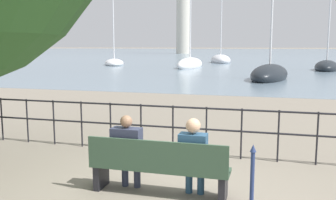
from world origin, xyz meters
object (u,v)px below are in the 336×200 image
(seated_person_left, at_px, (127,149))
(sailboat_2, at_px, (327,67))
(sailboat_0, at_px, (221,60))
(harbor_lighthouse, at_px, (183,17))
(closed_umbrella, at_px, (252,172))
(sailboat_3, at_px, (190,64))
(park_bench, at_px, (158,167))
(seated_person_right, at_px, (193,154))
(sailboat_4, at_px, (270,74))
(sailboat_5, at_px, (114,63))

(seated_person_left, distance_m, sailboat_2, 33.82)
(sailboat_0, relative_size, sailboat_2, 1.28)
(harbor_lighthouse, bearing_deg, closed_umbrella, -76.20)
(sailboat_3, bearing_deg, seated_person_left, -71.74)
(sailboat_2, bearing_deg, sailboat_3, -173.55)
(park_bench, height_order, seated_person_right, seated_person_right)
(sailboat_4, relative_size, harbor_lighthouse, 0.45)
(harbor_lighthouse, bearing_deg, sailboat_0, -71.93)
(sailboat_3, bearing_deg, seated_person_right, -69.99)
(park_bench, height_order, sailboat_2, sailboat_2)
(seated_person_left, height_order, closed_umbrella, seated_person_left)
(park_bench, distance_m, harbor_lighthouse, 108.16)
(sailboat_3, bearing_deg, closed_umbrella, -68.59)
(park_bench, bearing_deg, seated_person_right, 8.55)
(sailboat_0, xyz_separation_m, sailboat_5, (-11.56, -9.75, -0.10))
(sailboat_3, relative_size, harbor_lighthouse, 0.39)
(seated_person_left, bearing_deg, sailboat_5, 114.01)
(sailboat_0, relative_size, harbor_lighthouse, 0.51)
(closed_umbrella, xyz_separation_m, sailboat_0, (-6.68, 46.40, -0.14))
(sailboat_3, bearing_deg, sailboat_0, 90.90)
(sailboat_2, bearing_deg, seated_person_right, -91.83)
(closed_umbrella, relative_size, sailboat_2, 0.10)
(closed_umbrella, bearing_deg, sailboat_4, 89.85)
(closed_umbrella, relative_size, sailboat_0, 0.08)
(seated_person_right, relative_size, sailboat_5, 0.13)
(park_bench, height_order, sailboat_3, sailboat_3)
(seated_person_left, height_order, sailboat_4, sailboat_4)
(sailboat_3, distance_m, harbor_lighthouse, 74.11)
(sailboat_3, height_order, harbor_lighthouse, harbor_lighthouse)
(sailboat_4, bearing_deg, sailboat_0, 114.45)
(closed_umbrella, distance_m, sailboat_3, 34.62)
(closed_umbrella, height_order, harbor_lighthouse, harbor_lighthouse)
(park_bench, bearing_deg, sailboat_0, 96.47)
(park_bench, relative_size, seated_person_right, 1.78)
(closed_umbrella, height_order, sailboat_3, sailboat_3)
(park_bench, distance_m, sailboat_3, 34.31)
(park_bench, distance_m, closed_umbrella, 1.42)
(sailboat_3, distance_m, sailboat_5, 10.48)
(seated_person_right, relative_size, sailboat_3, 0.14)
(closed_umbrella, xyz_separation_m, sailboat_4, (0.06, 21.54, -0.17))
(sailboat_3, bearing_deg, sailboat_4, -47.96)
(sailboat_0, distance_m, harbor_lighthouse, 62.39)
(closed_umbrella, relative_size, harbor_lighthouse, 0.04)
(sailboat_0, height_order, sailboat_2, sailboat_0)
(sailboat_4, height_order, harbor_lighthouse, harbor_lighthouse)
(sailboat_0, bearing_deg, seated_person_left, -100.61)
(sailboat_2, xyz_separation_m, sailboat_5, (-23.44, 3.52, -0.04))
(park_bench, xyz_separation_m, seated_person_left, (-0.53, 0.08, 0.23))
(sailboat_2, xyz_separation_m, sailboat_4, (-5.14, -11.59, 0.03))
(seated_person_left, xyz_separation_m, sailboat_2, (7.15, 33.05, -0.36))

